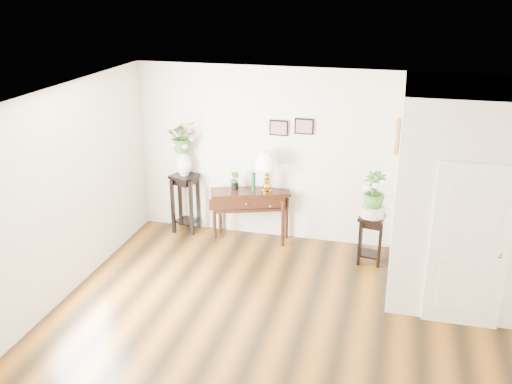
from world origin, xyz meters
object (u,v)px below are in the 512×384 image
(table_lamp, at_px, (267,171))
(plant_stand_b, at_px, (370,239))
(console_table, at_px, (251,215))
(plant_stand_a, at_px, (186,203))

(table_lamp, distance_m, plant_stand_b, 1.90)
(table_lamp, bearing_deg, console_table, 180.00)
(plant_stand_b, bearing_deg, table_lamp, 168.10)
(plant_stand_b, bearing_deg, console_table, 169.73)
(console_table, relative_size, plant_stand_b, 1.68)
(console_table, xyz_separation_m, plant_stand_a, (-1.15, 0.05, 0.08))
(plant_stand_a, bearing_deg, console_table, -2.37)
(console_table, distance_m, plant_stand_a, 1.15)
(table_lamp, xyz_separation_m, plant_stand_a, (-1.42, 0.05, -0.70))
(table_lamp, xyz_separation_m, plant_stand_b, (1.68, -0.35, -0.82))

